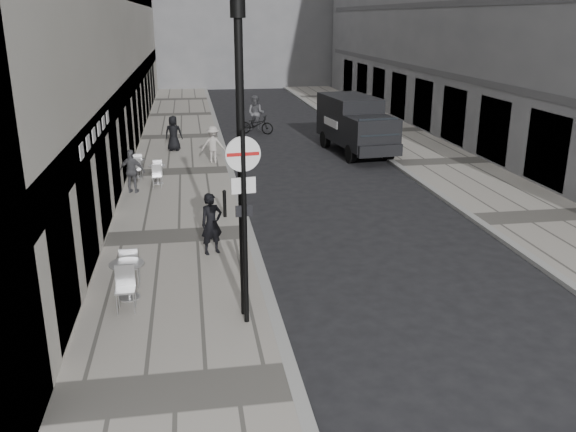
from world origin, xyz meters
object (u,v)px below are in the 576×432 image
Objects in this scene: lamppost at (241,150)px; panel_van at (355,122)px; sign_post at (244,203)px; walking_man at (212,224)px; cyclist at (256,119)px.

lamppost is 1.11× the size of panel_van.
lamppost is at bearing 83.59° from sign_post.
lamppost reaches higher than panel_van.
cyclist is at bearing 57.40° from walking_man.
lamppost is (0.51, -3.52, 2.64)m from walking_man.
panel_van is (6.51, 15.44, -2.14)m from lamppost.
sign_post is 0.70× the size of panel_van.
sign_post is 0.63× the size of lamppost.
lamppost reaches higher than cyclist.
sign_post is at bearing -90.00° from lamppost.
walking_man is at bearing -77.99° from cyclist.
cyclist is (2.60, 21.38, -1.82)m from sign_post.
sign_post is 17.14m from panel_van.
walking_man is 0.79× the size of cyclist.
walking_man is 0.26× the size of lamppost.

